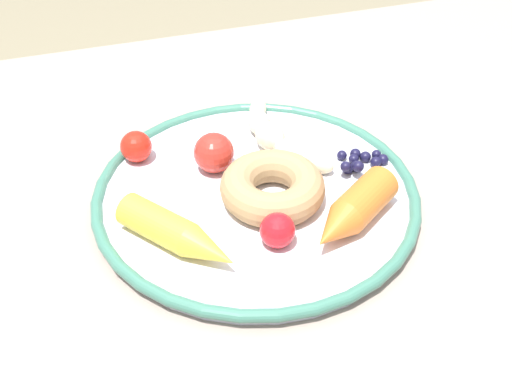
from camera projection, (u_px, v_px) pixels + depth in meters
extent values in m
cube|color=#A28C81|center=(271.00, 200.00, 0.66)|extent=(1.13, 0.76, 0.03)
cube|color=#A58F83|center=(455.00, 189.00, 1.24)|extent=(0.05, 0.05, 0.70)
cylinder|color=white|center=(256.00, 197.00, 0.63)|extent=(0.32, 0.32, 0.01)
torus|color=#3E7864|center=(256.00, 192.00, 0.62)|extent=(0.33, 0.33, 0.01)
ellipsoid|color=beige|center=(258.00, 110.00, 0.72)|extent=(0.03, 0.04, 0.02)
ellipsoid|color=beige|center=(259.00, 123.00, 0.70)|extent=(0.03, 0.04, 0.02)
ellipsoid|color=beige|center=(270.00, 136.00, 0.67)|extent=(0.04, 0.04, 0.03)
ellipsoid|color=beige|center=(290.00, 152.00, 0.65)|extent=(0.04, 0.05, 0.02)
ellipsoid|color=beige|center=(316.00, 164.00, 0.64)|extent=(0.04, 0.04, 0.02)
cylinder|color=orange|center=(365.00, 200.00, 0.59)|extent=(0.08, 0.07, 0.04)
cone|color=orange|center=(333.00, 231.00, 0.55)|extent=(0.06, 0.05, 0.04)
cylinder|color=yellow|center=(158.00, 224.00, 0.56)|extent=(0.07, 0.08, 0.03)
cone|color=yellow|center=(211.00, 252.00, 0.54)|extent=(0.06, 0.06, 0.03)
torus|color=tan|center=(272.00, 187.00, 0.60)|extent=(0.13, 0.13, 0.03)
sphere|color=#191638|center=(356.00, 166.00, 0.65)|extent=(0.01, 0.01, 0.01)
sphere|color=#191638|center=(366.00, 157.00, 0.66)|extent=(0.01, 0.01, 0.01)
sphere|color=#191638|center=(353.00, 159.00, 0.66)|extent=(0.01, 0.01, 0.01)
sphere|color=#191638|center=(383.00, 159.00, 0.66)|extent=(0.01, 0.01, 0.01)
sphere|color=#191638|center=(376.00, 162.00, 0.65)|extent=(0.01, 0.01, 0.01)
sphere|color=#191638|center=(348.00, 169.00, 0.64)|extent=(0.01, 0.01, 0.01)
sphere|color=#191638|center=(342.00, 155.00, 0.66)|extent=(0.01, 0.01, 0.01)
sphere|color=#191638|center=(375.00, 153.00, 0.66)|extent=(0.01, 0.01, 0.01)
sphere|color=#191638|center=(372.00, 177.00, 0.63)|extent=(0.01, 0.01, 0.01)
sphere|color=#191638|center=(355.00, 154.00, 0.66)|extent=(0.01, 0.01, 0.01)
sphere|color=#191638|center=(346.00, 167.00, 0.63)|extent=(0.01, 0.01, 0.01)
sphere|color=#191638|center=(358.00, 166.00, 0.63)|extent=(0.01, 0.01, 0.01)
sphere|color=red|center=(277.00, 230.00, 0.56)|extent=(0.03, 0.03, 0.03)
sphere|color=red|center=(136.00, 147.00, 0.65)|extent=(0.03, 0.03, 0.03)
sphere|color=red|center=(214.00, 153.00, 0.64)|extent=(0.04, 0.04, 0.04)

